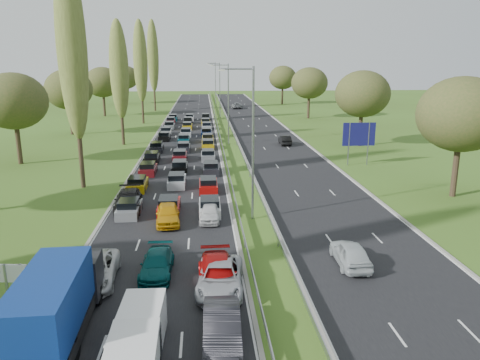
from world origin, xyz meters
name	(u,v)px	position (x,y,z in m)	size (l,w,h in m)	color
ground	(228,142)	(4.50, 80.00, 0.00)	(260.00, 260.00, 0.00)	#3C571B
near_carriageway	(185,140)	(-2.25, 82.50, 0.00)	(10.50, 215.00, 0.04)	black
far_carriageway	(268,139)	(11.25, 82.50, 0.00)	(10.50, 215.00, 0.04)	black
central_reservation	(227,136)	(4.50, 82.50, 0.55)	(2.36, 215.00, 0.32)	gray
lamp_columns	(228,105)	(4.50, 78.00, 6.00)	(0.18, 140.18, 12.00)	gray
poplar_row	(103,61)	(-11.50, 68.17, 12.39)	(2.80, 127.80, 22.44)	#2D2116
woodland_left	(2,104)	(-22.00, 62.63, 7.68)	(8.00, 166.00, 11.10)	#2D2116
woodland_right	(384,98)	(24.00, 66.67, 7.68)	(8.00, 153.00, 11.10)	#2D2116
traffic_queue_fill	(184,143)	(-2.26, 77.02, 0.44)	(9.13, 68.43, 0.80)	slate
near_car_2	(94,270)	(-5.71, 32.51, 0.76)	(2.47, 5.35, 1.49)	silver
near_car_3	(128,200)	(-5.84, 46.23, 0.81)	(2.22, 5.46, 1.58)	black
near_car_7	(157,264)	(-2.23, 33.27, 0.67)	(1.83, 4.51, 1.31)	#044346
near_car_8	(168,214)	(-2.22, 42.41, 0.79)	(1.81, 4.50, 1.53)	#CF920D
near_car_9	(222,328)	(1.34, 25.95, 0.81)	(1.66, 4.77, 1.57)	black
near_car_10	(220,277)	(1.45, 31.04, 0.77)	(2.48, 5.39, 1.50)	#A3A6AD
near_car_11	(218,274)	(1.31, 31.47, 0.77)	(2.11, 5.20, 1.51)	#AE0B0A
near_car_12	(210,212)	(1.07, 42.78, 0.68)	(1.56, 3.89, 1.32)	silver
far_car_0	(350,253)	(9.65, 33.72, 0.78)	(1.80, 4.46, 1.52)	silver
far_car_1	(285,140)	(13.00, 76.81, 0.72)	(1.49, 4.27, 1.41)	black
far_car_2	(237,105)	(9.69, 133.44, 0.80)	(2.59, 5.62, 1.56)	slate
blue_lorry	(58,303)	(-5.98, 26.82, 1.88)	(2.37, 8.55, 3.61)	black
white_van_front	(140,331)	(-2.24, 25.72, 0.97)	(1.85, 4.72, 1.90)	silver
info_sign	(14,277)	(-9.40, 30.67, 1.37)	(1.50, 0.26, 2.10)	gray
direction_sign	(359,136)	(19.40, 61.99, 3.57)	(4.00, 0.16, 5.20)	gray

